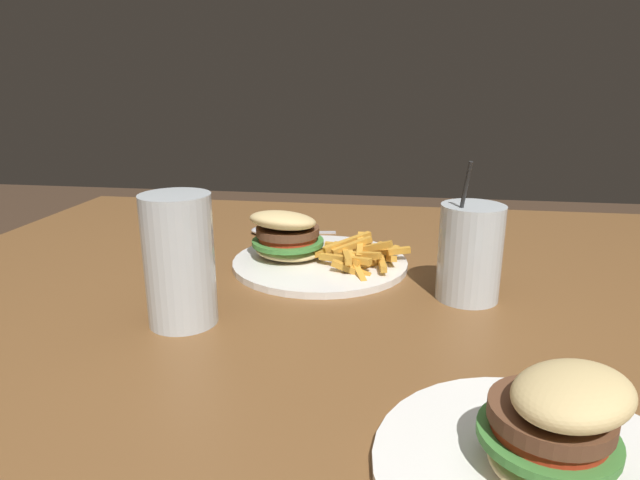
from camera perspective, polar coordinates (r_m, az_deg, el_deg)
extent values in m
cube|color=brown|center=(0.69, 3.24, -8.20)|extent=(1.33, 1.14, 0.03)
cylinder|color=brown|center=(1.44, -19.66, -10.68)|extent=(0.09, 0.09, 0.67)
cylinder|color=white|center=(0.82, 0.00, -2.43)|extent=(0.27, 0.27, 0.01)
ellipsoid|color=#E0C17F|center=(0.82, -3.43, -1.14)|extent=(0.13, 0.12, 0.02)
cylinder|color=#428438|center=(0.82, -3.44, -0.21)|extent=(0.14, 0.14, 0.01)
cylinder|color=red|center=(0.82, -3.45, 0.30)|extent=(0.12, 0.12, 0.01)
cylinder|color=brown|center=(0.81, -3.47, 0.97)|extent=(0.13, 0.13, 0.01)
ellipsoid|color=#E0C17F|center=(0.80, -4.01, 2.11)|extent=(0.13, 0.12, 0.04)
cube|color=gold|center=(0.80, 4.35, -0.58)|extent=(0.01, 0.07, 0.02)
cube|color=gold|center=(0.85, 3.70, -0.79)|extent=(0.07, 0.03, 0.02)
cube|color=gold|center=(0.79, 6.53, -2.17)|extent=(0.02, 0.08, 0.01)
cube|color=gold|center=(0.80, 5.21, -0.88)|extent=(0.07, 0.03, 0.03)
cube|color=gold|center=(0.86, 3.30, -0.74)|extent=(0.08, 0.01, 0.01)
cube|color=gold|center=(0.77, 2.65, -2.04)|extent=(0.08, 0.04, 0.01)
cube|color=gold|center=(0.78, 2.81, -1.63)|extent=(0.02, 0.08, 0.01)
cube|color=gold|center=(0.78, 5.17, -2.42)|extent=(0.04, 0.06, 0.02)
cube|color=gold|center=(0.81, 6.64, -1.31)|extent=(0.09, 0.03, 0.02)
cube|color=gold|center=(0.81, 1.34, -1.31)|extent=(0.06, 0.05, 0.01)
cube|color=gold|center=(0.81, 6.36, -1.93)|extent=(0.06, 0.08, 0.02)
cube|color=gold|center=(0.80, 3.45, -0.62)|extent=(0.06, 0.04, 0.02)
cube|color=gold|center=(0.78, 3.77, -1.60)|extent=(0.08, 0.04, 0.02)
cube|color=gold|center=(0.81, 4.08, -0.66)|extent=(0.08, 0.01, 0.01)
cube|color=gold|center=(0.76, 3.94, -3.07)|extent=(0.04, 0.07, 0.03)
cube|color=gold|center=(0.85, 4.84, -0.87)|extent=(0.06, 0.03, 0.02)
cube|color=gold|center=(0.76, 3.33, -3.16)|extent=(0.06, 0.01, 0.03)
cube|color=gold|center=(0.81, 4.05, -1.44)|extent=(0.03, 0.08, 0.02)
cube|color=gold|center=(0.81, 2.95, -0.23)|extent=(0.07, 0.06, 0.02)
cube|color=gold|center=(0.82, 5.13, -1.32)|extent=(0.05, 0.08, 0.02)
cube|color=gold|center=(0.81, 7.37, -1.96)|extent=(0.02, 0.06, 0.03)
cube|color=gold|center=(0.83, 0.58, -1.36)|extent=(0.06, 0.03, 0.03)
cylinder|color=silver|center=(0.63, -14.76, -2.09)|extent=(0.08, 0.08, 0.15)
cylinder|color=#C67F23|center=(0.63, -14.66, -3.37)|extent=(0.07, 0.07, 0.12)
cylinder|color=silver|center=(0.71, 15.70, -1.30)|extent=(0.08, 0.08, 0.12)
cylinder|color=#EFA819|center=(0.71, 15.62, -2.23)|extent=(0.07, 0.07, 0.10)
cylinder|color=black|center=(0.69, 14.35, 0.89)|extent=(0.02, 0.04, 0.18)
ellipsoid|color=silver|center=(0.99, -5.93, 1.05)|extent=(0.06, 0.05, 0.01)
cube|color=silver|center=(0.99, -1.55, 0.79)|extent=(0.11, 0.03, 0.00)
cylinder|color=white|center=(0.44, 22.58, -22.02)|extent=(0.24, 0.24, 0.01)
ellipsoid|color=#E0C17F|center=(0.43, 22.84, -20.30)|extent=(0.11, 0.12, 0.02)
cylinder|color=#428438|center=(0.42, 23.08, -18.66)|extent=(0.13, 0.13, 0.01)
cylinder|color=red|center=(0.42, 23.20, -17.82)|extent=(0.11, 0.11, 0.01)
cylinder|color=brown|center=(0.41, 23.37, -16.67)|extent=(0.12, 0.12, 0.01)
ellipsoid|color=#E0C17F|center=(0.40, 25.28, -14.58)|extent=(0.12, 0.12, 0.04)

